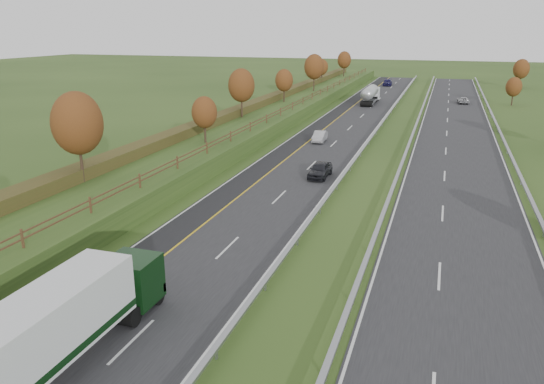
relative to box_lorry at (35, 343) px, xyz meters
The scene contains 19 objects.
ground 49.12m from the box_lorry, 80.24° to the left, with size 400.00×400.00×0.00m, color #2B4418.
near_carriageway 53.41m from the box_lorry, 89.66° to the left, with size 10.50×200.00×0.04m, color #232326.
far_carriageway 55.99m from the box_lorry, 72.51° to the left, with size 10.50×200.00×0.04m, color #232326.
hard_shoulder 53.52m from the box_lorry, 93.68° to the left, with size 3.00×200.00×0.04m, color black.
lane_markings 53.71m from the box_lorry, 82.81° to the left, with size 26.75×200.00×0.01m.
embankment_left 54.86m from the box_lorry, 103.37° to the left, with size 12.00×200.00×2.00m, color #2B4418.
hedge_left 55.34m from the box_lorry, 105.39° to the left, with size 2.20×180.00×1.10m, color #3B3D19.
fence_left 53.58m from the box_lorry, 98.79° to the left, with size 0.12×189.06×1.20m.
median_barrier_near 53.72m from the box_lorry, 83.57° to the left, with size 0.32×200.00×0.71m.
median_barrier_far 54.53m from the box_lorry, 78.23° to the left, with size 0.32×200.00×0.71m.
outer_barrier_far 57.98m from the box_lorry, 67.03° to the left, with size 0.32×200.00×0.71m.
trees_left 51.64m from the box_lorry, 103.85° to the left, with size 6.64×164.30×7.66m.
trees_far 87.91m from the box_lorry, 69.96° to the left, with size 8.45×118.60×7.12m.
box_lorry is the anchor object (origin of this frame).
road_tanker 92.52m from the box_lorry, 89.61° to the left, with size 2.40×11.22×3.46m.
car_dark_near 36.16m from the box_lorry, 84.39° to the left, with size 1.81×4.51×1.54m, color black.
car_silver_mid 53.14m from the box_lorry, 90.53° to the left, with size 1.48×4.24×1.40m, color #A1A1A5.
car_small_far 128.22m from the box_lorry, 89.94° to the left, with size 2.20×5.41×1.57m, color #171441.
car_oncoming 100.12m from the box_lorry, 79.46° to the left, with size 2.10×4.56×1.27m, color #A2A2A6.
Camera 1 is at (14.61, -8.13, 14.55)m, focal length 35.00 mm.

